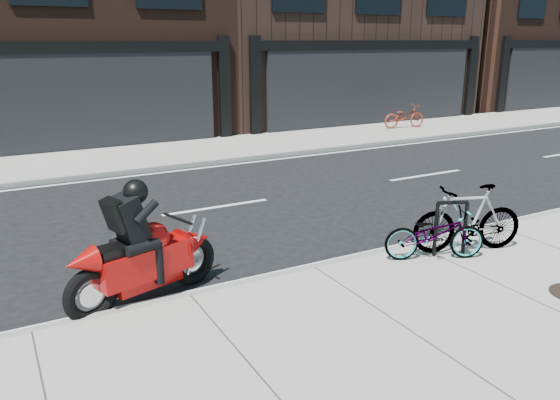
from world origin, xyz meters
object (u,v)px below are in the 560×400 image
bicycle_front (435,234)px  bicycle_rear (468,218)px  motorcycle (150,251)px  bicycle_far (404,116)px  bike_rack (451,223)px

bicycle_front → bicycle_rear: size_ratio=0.85×
bicycle_rear → motorcycle: motorcycle is taller
bicycle_front → motorcycle: 4.36m
bicycle_front → motorcycle: motorcycle is taller
motorcycle → bicycle_far: 15.85m
bicycle_front → bicycle_far: bicycle_far is taller
bike_rack → bicycle_front: bearing=180.0°
motorcycle → bicycle_far: motorcycle is taller
motorcycle → bike_rack: bearing=-29.6°
bicycle_front → motorcycle: size_ratio=0.70×
motorcycle → bicycle_far: (12.71, 9.46, -0.13)m
bicycle_far → motorcycle: bearing=136.4°
bicycle_rear → motorcycle: bearing=-83.3°
bike_rack → bicycle_front: size_ratio=0.57×
bike_rack → bicycle_far: bearing=52.2°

